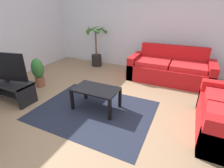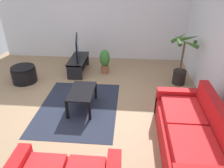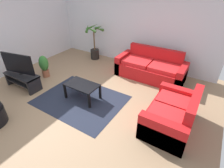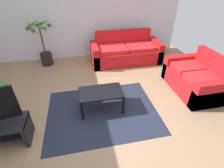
# 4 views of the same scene
# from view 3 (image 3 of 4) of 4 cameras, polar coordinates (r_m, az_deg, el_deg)

# --- Properties ---
(ground_plane) EXTENTS (6.60, 6.60, 0.00)m
(ground_plane) POSITION_cam_3_polar(r_m,az_deg,el_deg) (4.61, -11.49, -5.99)
(ground_plane) COLOR #937556
(wall_back) EXTENTS (6.00, 0.06, 2.70)m
(wall_back) POSITION_cam_3_polar(r_m,az_deg,el_deg) (6.31, 6.51, 18.54)
(wall_back) COLOR silver
(wall_back) RESTS_ON ground
(couch_main) EXTENTS (2.11, 0.90, 0.90)m
(couch_main) POSITION_cam_3_polar(r_m,az_deg,el_deg) (5.64, 12.60, 4.98)
(couch_main) COLOR red
(couch_main) RESTS_ON ground
(couch_loveseat) EXTENTS (0.90, 1.42, 0.90)m
(couch_loveseat) POSITION_cam_3_polar(r_m,az_deg,el_deg) (3.91, 19.14, -9.73)
(couch_loveseat) COLOR red
(couch_loveseat) RESTS_ON ground
(tv_stand) EXTENTS (1.10, 0.45, 0.43)m
(tv_stand) POSITION_cam_3_polar(r_m,az_deg,el_deg) (5.62, -27.47, 1.60)
(tv_stand) COLOR black
(tv_stand) RESTS_ON ground
(tv) EXTENTS (1.00, 0.25, 0.61)m
(tv) POSITION_cam_3_polar(r_m,az_deg,el_deg) (5.43, -28.65, 5.89)
(tv) COLOR black
(tv) RESTS_ON tv_stand
(coffee_table) EXTENTS (0.86, 0.51, 0.43)m
(coffee_table) POSITION_cam_3_polar(r_m,az_deg,el_deg) (4.53, -9.88, -0.80)
(coffee_table) COLOR black
(coffee_table) RESTS_ON ground
(area_rug) EXTENTS (2.20, 1.70, 0.01)m
(area_rug) POSITION_cam_3_polar(r_m,az_deg,el_deg) (4.68, -10.27, -5.12)
(area_rug) COLOR #1E2333
(area_rug) RESTS_ON ground
(potted_palm) EXTENTS (0.70, 0.70, 1.33)m
(potted_palm) POSITION_cam_3_polar(r_m,az_deg,el_deg) (6.84, -5.78, 12.64)
(potted_palm) COLOR black
(potted_palm) RESTS_ON ground
(potted_plant_small) EXTENTS (0.29, 0.29, 0.72)m
(potted_plant_small) POSITION_cam_3_polar(r_m,az_deg,el_deg) (5.92, -21.52, 5.72)
(potted_plant_small) COLOR brown
(potted_plant_small) RESTS_ON ground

